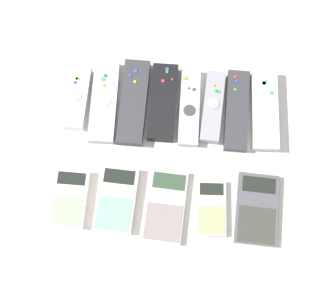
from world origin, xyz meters
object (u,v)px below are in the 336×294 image
(remote_0, at_px, (76,98))
(remote_1, at_px, (104,101))
(remote_4, at_px, (189,107))
(remote_7, at_px, (265,110))
(calculator_4, at_px, (257,209))
(calculator_2, at_px, (166,206))
(calculator_0, at_px, (69,198))
(remote_3, at_px, (163,102))
(calculator_3, at_px, (211,208))
(remote_5, at_px, (213,107))
(calculator_1, at_px, (116,199))
(remote_2, at_px, (134,102))
(remote_6, at_px, (237,110))

(remote_0, xyz_separation_m, remote_1, (0.07, -0.00, -0.00))
(remote_4, height_order, remote_7, remote_7)
(calculator_4, bearing_deg, calculator_2, -175.27)
(remote_1, bearing_deg, calculator_0, -103.94)
(remote_3, distance_m, remote_7, 0.24)
(remote_0, xyz_separation_m, remote_7, (0.44, -0.00, -0.00))
(remote_1, distance_m, calculator_3, 0.35)
(remote_0, relative_size, remote_5, 0.88)
(calculator_3, bearing_deg, remote_0, 141.90)
(remote_7, distance_m, calculator_2, 0.32)
(calculator_1, bearing_deg, calculator_0, -174.28)
(remote_0, relative_size, calculator_2, 0.93)
(remote_2, distance_m, remote_4, 0.13)
(remote_1, relative_size, calculator_4, 1.25)
(remote_0, height_order, calculator_4, remote_0)
(remote_6, distance_m, calculator_3, 0.24)
(remote_7, xyz_separation_m, calculator_1, (-0.32, -0.23, -0.00))
(remote_6, height_order, remote_7, remote_7)
(remote_2, bearing_deg, remote_7, 1.08)
(remote_4, distance_m, calculator_1, 0.27)
(remote_3, xyz_separation_m, remote_7, (0.24, -0.00, -0.00))
(remote_7, xyz_separation_m, calculator_2, (-0.21, -0.23, -0.01))
(remote_2, relative_size, calculator_4, 1.30)
(remote_5, height_order, remote_6, remote_5)
(remote_5, distance_m, calculator_4, 0.25)
(remote_4, xyz_separation_m, calculator_2, (-0.04, -0.23, -0.00))
(calculator_2, bearing_deg, remote_0, 137.11)
(remote_0, relative_size, calculator_0, 1.19)
(remote_0, relative_size, remote_4, 0.81)
(remote_4, distance_m, calculator_2, 0.24)
(remote_3, relative_size, remote_4, 0.98)
(remote_2, distance_m, remote_3, 0.07)
(remote_6, relative_size, remote_7, 1.01)
(remote_3, distance_m, remote_6, 0.17)
(calculator_0, height_order, calculator_3, calculator_0)
(remote_0, relative_size, remote_7, 0.79)
(remote_1, height_order, remote_5, remote_5)
(remote_5, bearing_deg, calculator_2, -107.83)
(calculator_0, bearing_deg, remote_5, 38.53)
(calculator_2, height_order, calculator_4, same)
(remote_3, relative_size, remote_7, 0.95)
(remote_6, bearing_deg, calculator_4, -76.28)
(remote_5, height_order, calculator_0, remote_5)
(remote_3, bearing_deg, calculator_1, -110.22)
(remote_6, bearing_deg, remote_1, -179.12)
(remote_1, xyz_separation_m, remote_4, (0.20, -0.00, 0.00))
(calculator_3, bearing_deg, remote_2, 126.94)
(remote_5, bearing_deg, remote_6, -0.43)
(remote_7, height_order, calculator_2, remote_7)
(remote_6, xyz_separation_m, calculator_4, (0.05, -0.23, -0.00))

